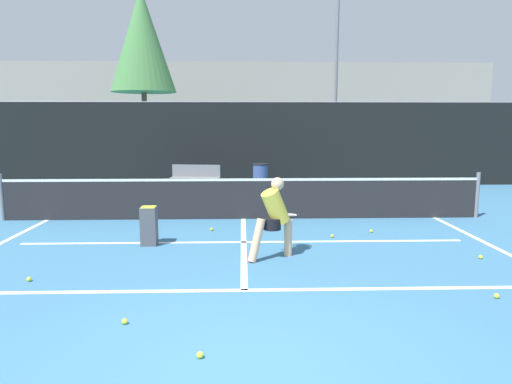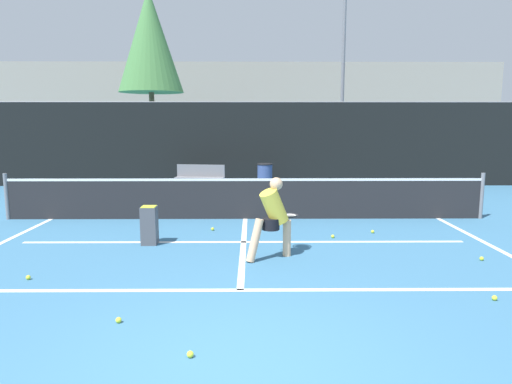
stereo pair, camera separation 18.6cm
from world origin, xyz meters
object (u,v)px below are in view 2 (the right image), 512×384
ball_hopper (149,224)px  parked_car (215,163)px  player_practicing (273,215)px  courtside_bench (200,177)px  trash_bin (265,177)px

ball_hopper → parked_car: bearing=88.1°
parked_car → player_practicing: bearing=-80.7°
courtside_bench → parked_car: 3.95m
ball_hopper → courtside_bench: 6.62m
ball_hopper → trash_bin: size_ratio=0.81×
player_practicing → parked_car: 11.60m
trash_bin → player_practicing: bearing=-90.6°
trash_bin → parked_car: parked_car is taller
ball_hopper → trash_bin: trash_bin is taller
player_practicing → parked_car: size_ratio=0.33×
player_practicing → parked_car: bearing=69.4°
trash_bin → parked_car: (-1.96, 3.73, 0.13)m
courtside_bench → parked_car: size_ratio=0.40×
parked_car → trash_bin: bearing=-62.2°
ball_hopper → trash_bin: 7.21m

